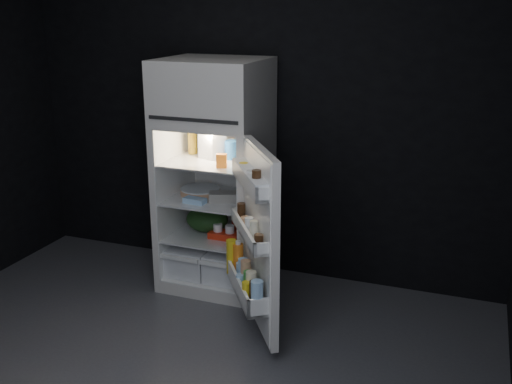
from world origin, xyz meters
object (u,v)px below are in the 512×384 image
at_px(refrigerator, 216,167).
at_px(milk_jug, 212,143).
at_px(fridge_door, 256,243).
at_px(yogurt_tray, 225,235).
at_px(egg_carton, 229,197).

xyz_separation_m(refrigerator, milk_jug, (-0.03, 0.01, 0.19)).
relative_size(fridge_door, yogurt_tray, 5.08).
height_order(milk_jug, yogurt_tray, milk_jug).
bearing_deg(fridge_door, refrigerator, 130.34).
distance_m(refrigerator, fridge_door, 0.95).
relative_size(refrigerator, yogurt_tray, 7.41).
bearing_deg(fridge_door, yogurt_tray, 128.99).
bearing_deg(yogurt_tray, egg_carton, 21.66).
bearing_deg(milk_jug, refrigerator, 5.25).
xyz_separation_m(milk_jug, egg_carton, (0.18, -0.10, -0.38)).
bearing_deg(fridge_door, egg_carton, 126.42).
relative_size(fridge_door, egg_carton, 4.08).
bearing_deg(yogurt_tray, refrigerator, 137.34).
xyz_separation_m(fridge_door, yogurt_tray, (-0.47, 0.58, -0.23)).
relative_size(refrigerator, fridge_door, 1.46).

